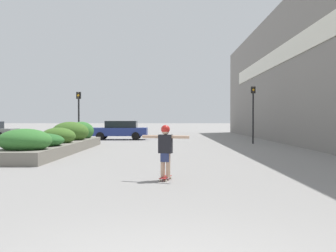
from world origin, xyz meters
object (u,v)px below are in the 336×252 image
skateboard (165,178)px  traffic_light_right (253,105)px  car_center_left (120,130)px  traffic_light_left (79,109)px  skateboarder (165,145)px

skateboard → traffic_light_right: traffic_light_right is taller
car_center_left → traffic_light_left: (-2.01, -5.41, 1.57)m
skateboarder → car_center_left: (-3.94, 20.09, -0.15)m
car_center_left → skateboard: bearing=-168.9°
skateboard → skateboarder: bearing=106.8°
skateboard → traffic_light_right: (5.71, 15.11, 2.52)m
skateboard → car_center_left: car_center_left is taller
car_center_left → skateboarder: bearing=-168.9°
skateboarder → traffic_light_left: size_ratio=0.41×
skateboard → skateboarder: size_ratio=0.46×
skateboard → traffic_light_left: traffic_light_left is taller
traffic_light_left → car_center_left: bearing=69.7°
traffic_light_left → traffic_light_right: (11.66, 0.43, 0.23)m
skateboarder → traffic_light_left: 15.90m
traffic_light_right → car_center_left: bearing=152.7°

